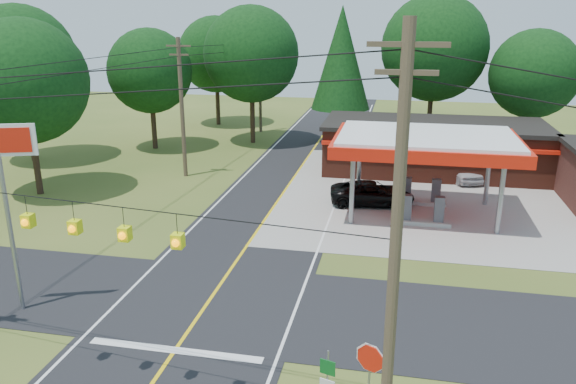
% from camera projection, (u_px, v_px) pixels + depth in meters
% --- Properties ---
extents(ground, '(120.00, 120.00, 0.00)m').
position_uv_depth(ground, '(208.00, 302.00, 23.47)').
color(ground, '#3F541D').
rests_on(ground, ground).
extents(main_highway, '(8.00, 120.00, 0.02)m').
position_uv_depth(main_highway, '(208.00, 302.00, 23.47)').
color(main_highway, black).
rests_on(main_highway, ground).
extents(cross_road, '(70.00, 7.00, 0.02)m').
position_uv_depth(cross_road, '(208.00, 302.00, 23.47)').
color(cross_road, black).
rests_on(cross_road, ground).
extents(lane_center_yellow, '(0.15, 110.00, 0.00)m').
position_uv_depth(lane_center_yellow, '(208.00, 302.00, 23.46)').
color(lane_center_yellow, yellow).
rests_on(lane_center_yellow, main_highway).
extents(gas_canopy, '(10.60, 7.40, 4.88)m').
position_uv_depth(gas_canopy, '(426.00, 145.00, 32.62)').
color(gas_canopy, gray).
rests_on(gas_canopy, ground).
extents(convenience_store, '(16.40, 7.55, 3.80)m').
position_uv_depth(convenience_store, '(433.00, 147.00, 42.47)').
color(convenience_store, '#5D271A').
rests_on(convenience_store, ground).
extents(utility_pole_near_right, '(1.80, 0.30, 11.50)m').
position_uv_depth(utility_pole_near_right, '(395.00, 253.00, 13.71)').
color(utility_pole_near_right, '#473828').
rests_on(utility_pole_near_right, ground).
extents(utility_pole_far_left, '(1.80, 0.30, 10.00)m').
position_uv_depth(utility_pole_far_left, '(182.00, 106.00, 40.21)').
color(utility_pole_far_left, '#473828').
rests_on(utility_pole_far_left, ground).
extents(utility_pole_north, '(0.30, 0.30, 9.50)m').
position_uv_depth(utility_pole_north, '(260.00, 85.00, 55.94)').
color(utility_pole_north, '#473828').
rests_on(utility_pole_north, ground).
extents(overhead_beacons, '(17.04, 2.04, 1.03)m').
position_uv_depth(overhead_beacons, '(97.00, 207.00, 16.17)').
color(overhead_beacons, black).
rests_on(overhead_beacons, ground).
extents(treeline_backdrop, '(70.27, 51.59, 13.30)m').
position_uv_depth(treeline_backdrop, '(316.00, 68.00, 43.47)').
color(treeline_backdrop, '#332316').
rests_on(treeline_backdrop, ground).
extents(suv_car, '(5.85, 5.85, 1.46)m').
position_uv_depth(suv_car, '(372.00, 194.00, 35.30)').
color(suv_car, black).
rests_on(suv_car, ground).
extents(sedan_car, '(5.68, 5.68, 1.55)m').
position_uv_depth(sedan_car, '(461.00, 169.00, 40.59)').
color(sedan_car, silver).
rests_on(sedan_car, ground).
extents(big_stop_sign, '(2.75, 1.02, 7.75)m').
position_uv_depth(big_stop_sign, '(1.00, 171.00, 21.18)').
color(big_stop_sign, gray).
rests_on(big_stop_sign, ground).
extents(octagonal_stop_sign, '(0.85, 0.43, 2.71)m').
position_uv_depth(octagonal_stop_sign, '(370.00, 365.00, 15.92)').
color(octagonal_stop_sign, gray).
rests_on(octagonal_stop_sign, ground).
extents(route_sign_post, '(0.46, 0.16, 2.32)m').
position_uv_depth(route_sign_post, '(327.00, 379.00, 16.33)').
color(route_sign_post, gray).
rests_on(route_sign_post, ground).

